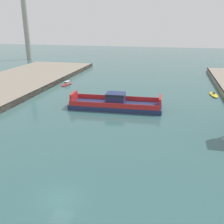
{
  "coord_description": "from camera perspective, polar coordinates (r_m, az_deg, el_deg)",
  "views": [
    {
      "loc": [
        11.34,
        -21.94,
        18.91
      ],
      "look_at": [
        0.0,
        25.07,
        2.0
      ],
      "focal_mm": 40.83,
      "sensor_mm": 36.0,
      "label": 1
    }
  ],
  "objects": [
    {
      "name": "chain_ferry",
      "position": [
        59.48,
        0.8,
        1.86
      ],
      "size": [
        21.65,
        7.56,
        3.71
      ],
      "color": "navy",
      "rests_on": "ground"
    },
    {
      "name": "smokestack_distant_a",
      "position": [
        150.13,
        -18.75,
        18.18
      ],
      "size": [
        2.95,
        2.95,
        35.02
      ],
      "color": "#9E998E",
      "rests_on": "ground"
    },
    {
      "name": "ground_plane",
      "position": [
        31.1,
        -11.51,
        -18.62
      ],
      "size": [
        400.0,
        400.0,
        0.0
      ],
      "primitive_type": "plane",
      "color": "#335B5B"
    },
    {
      "name": "moored_boat_near_left",
      "position": [
        84.18,
        -10.06,
        6.29
      ],
      "size": [
        2.47,
        6.0,
        1.15
      ],
      "color": "red",
      "rests_on": "ground"
    },
    {
      "name": "moored_boat_mid_left",
      "position": [
        75.91,
        21.81,
        3.64
      ],
      "size": [
        2.52,
        6.25,
        0.96
      ],
      "color": "yellow",
      "rests_on": "ground"
    }
  ]
}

